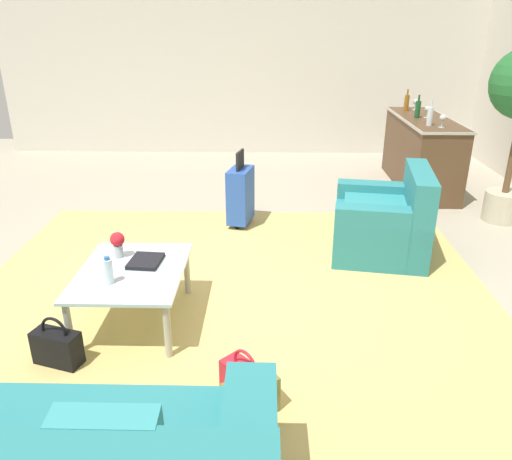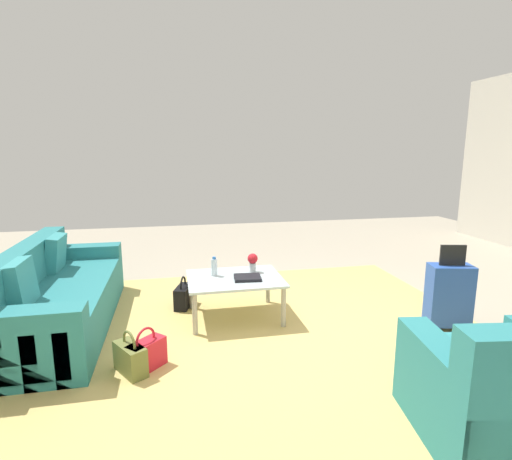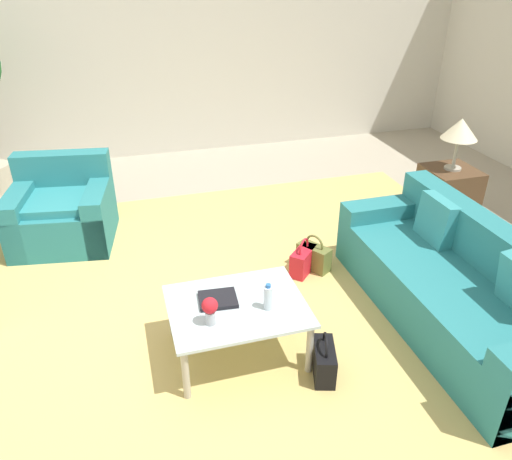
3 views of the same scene
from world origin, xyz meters
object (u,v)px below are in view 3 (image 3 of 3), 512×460
object	(u,v)px
couch	(458,288)
water_bottle	(268,297)
flower_vase	(210,309)
handbag_red	(303,260)
armchair	(64,213)
side_table	(447,193)
coffee_table_book	(218,299)
handbag_black	(324,360)
table_lamp	(460,130)
coffee_table	(237,311)
handbag_olive	(314,256)

from	to	relation	value
couch	water_bottle	world-z (taller)	couch
flower_vase	handbag_red	bearing A→B (deg)	43.76
armchair	side_table	size ratio (longest dim) A/B	1.86
water_bottle	coffee_table_book	xyz separation A→B (m)	(-0.32, 0.18, -0.08)
armchair	handbag_black	size ratio (longest dim) A/B	3.02
water_bottle	flower_vase	size ratio (longest dim) A/B	1.00
coffee_table_book	table_lamp	size ratio (longest dim) A/B	0.48
armchair	water_bottle	distance (m)	2.72
side_table	handbag_black	xyz separation A→B (m)	(-2.28, -1.89, -0.16)
side_table	flower_vase	bearing A→B (deg)	-151.35
coffee_table	coffee_table_book	size ratio (longest dim) A/B	3.59
coffee_table	flower_vase	world-z (taller)	flower_vase
flower_vase	armchair	bearing A→B (deg)	114.77
coffee_table	water_bottle	bearing A→B (deg)	-26.57
handbag_red	handbag_olive	distance (m)	0.13
couch	coffee_table	distance (m)	1.79
coffee_table_book	handbag_black	distance (m)	0.86
couch	handbag_black	size ratio (longest dim) A/B	6.41
water_bottle	coffee_table_book	distance (m)	0.38
handbag_red	side_table	bearing A→B (deg)	17.77
coffee_table	side_table	xyz separation A→B (m)	(2.80, 1.50, -0.09)
water_bottle	coffee_table_book	bearing A→B (deg)	150.64
water_bottle	handbag_black	world-z (taller)	water_bottle
armchair	coffee_table_book	size ratio (longest dim) A/B	4.00
handbag_olive	side_table	bearing A→B (deg)	17.82
couch	handbag_red	bearing A→B (deg)	133.86
coffee_table_book	handbag_olive	world-z (taller)	coffee_table_book
coffee_table	handbag_black	size ratio (longest dim) A/B	2.71
couch	table_lamp	size ratio (longest dim) A/B	4.10
coffee_table	handbag_red	size ratio (longest dim) A/B	2.71
coffee_table	couch	bearing A→B (deg)	-3.20
coffee_table	handbag_olive	distance (m)	1.36
side_table	handbag_black	size ratio (longest dim) A/B	1.62
handbag_red	coffee_table	bearing A→B (deg)	-134.18
armchair	flower_vase	bearing A→B (deg)	-65.23
coffee_table	handbag_olive	size ratio (longest dim) A/B	2.71
handbag_red	flower_vase	bearing A→B (deg)	-136.24
coffee_table_book	flower_vase	xyz separation A→B (m)	(-0.10, -0.23, 0.11)
side_table	table_lamp	xyz separation A→B (m)	(0.00, 0.00, 0.73)
coffee_table	handbag_black	bearing A→B (deg)	-36.90
coffee_table	handbag_black	distance (m)	0.70
couch	armchair	size ratio (longest dim) A/B	2.13
coffee_table	table_lamp	xyz separation A→B (m)	(2.80, 1.50, 0.63)
couch	handbag_olive	world-z (taller)	couch
coffee_table_book	side_table	world-z (taller)	side_table
water_bottle	handbag_red	world-z (taller)	water_bottle
side_table	coffee_table	bearing A→B (deg)	-151.82
water_bottle	table_lamp	size ratio (longest dim) A/B	0.36
coffee_table_book	handbag_red	size ratio (longest dim) A/B	0.75
couch	handbag_red	distance (m)	1.36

